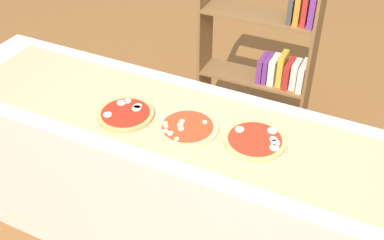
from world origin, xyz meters
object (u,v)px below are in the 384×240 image
at_px(pizza_mozzarella_0, 126,114).
at_px(bookshelf, 270,57).
at_px(pizza_mushroom_1, 187,127).
at_px(pizza_mozzarella_2, 255,140).

height_order(pizza_mozzarella_0, bookshelf, bookshelf).
distance_m(pizza_mushroom_1, bookshelf, 1.23).
bearing_deg(bookshelf, pizza_mozzarella_2, -75.94).
height_order(pizza_mozzarella_0, pizza_mozzarella_2, pizza_mozzarella_0).
bearing_deg(pizza_mozzarella_2, pizza_mushroom_1, -170.57).
relative_size(pizza_mozzarella_0, pizza_mushroom_1, 0.94).
distance_m(pizza_mushroom_1, pizza_mozzarella_2, 0.31).
height_order(pizza_mozzarella_2, bookshelf, bookshelf).
height_order(pizza_mozzarella_0, pizza_mushroom_1, pizza_mozzarella_0).
bearing_deg(pizza_mozzarella_0, bookshelf, 75.51).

